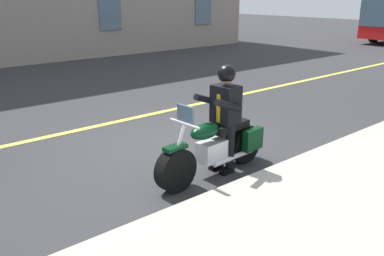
% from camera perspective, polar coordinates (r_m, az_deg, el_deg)
% --- Properties ---
extents(ground_plane, '(80.00, 80.00, 0.00)m').
position_cam_1_polar(ground_plane, '(7.53, -2.40, -2.52)').
color(ground_plane, '#333335').
extents(lane_center_stripe, '(60.00, 0.16, 0.01)m').
position_cam_1_polar(lane_center_stripe, '(9.12, -9.97, 1.09)').
color(lane_center_stripe, '#E5DB4C').
rests_on(lane_center_stripe, ground_plane).
extents(motorcycle_main, '(2.22, 0.69, 1.26)m').
position_cam_1_polar(motorcycle_main, '(6.21, 3.51, -2.83)').
color(motorcycle_main, black).
rests_on(motorcycle_main, ground_plane).
extents(rider_main, '(0.65, 0.58, 1.74)m').
position_cam_1_polar(rider_main, '(6.16, 4.81, 2.69)').
color(rider_main, black).
rests_on(rider_main, ground_plane).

